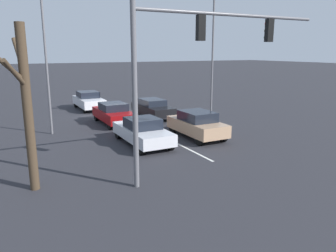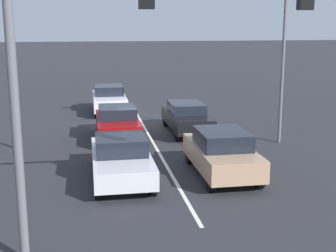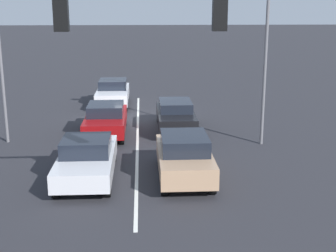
{
  "view_description": "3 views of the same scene",
  "coord_description": "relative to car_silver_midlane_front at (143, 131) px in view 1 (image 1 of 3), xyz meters",
  "views": [
    {
      "loc": [
        8.61,
        24.63,
        5.04
      ],
      "look_at": [
        0.52,
        9.24,
        1.04
      ],
      "focal_mm": 35.0,
      "sensor_mm": 36.0,
      "label": 1
    },
    {
      "loc": [
        2.77,
        23.63,
        5.12
      ],
      "look_at": [
        -0.07,
        7.28,
        1.49
      ],
      "focal_mm": 50.0,
      "sensor_mm": 36.0,
      "label": 2
    },
    {
      "loc": [
        -0.22,
        24.35,
        6.0
      ],
      "look_at": [
        -1.18,
        7.56,
        1.61
      ],
      "focal_mm": 50.0,
      "sensor_mm": 36.0,
      "label": 3
    }
  ],
  "objects": [
    {
      "name": "ground_plane",
      "position": [
        -1.74,
        -8.55,
        -0.74
      ],
      "size": [
        240.0,
        240.0,
        0.0
      ],
      "primitive_type": "plane",
      "color": "#28282D"
    },
    {
      "name": "lane_stripe_left_divider",
      "position": [
        -1.74,
        -5.16,
        -0.73
      ],
      "size": [
        0.12,
        18.78,
        0.01
      ],
      "primitive_type": "cube",
      "color": "silver",
      "rests_on": "ground_plane"
    },
    {
      "name": "car_silver_midlane_front",
      "position": [
        0.0,
        0.0,
        0.0
      ],
      "size": [
        1.89,
        4.56,
        1.49
      ],
      "color": "silver",
      "rests_on": "ground_plane"
    },
    {
      "name": "car_tan_leftlane_front",
      "position": [
        -3.43,
        0.16,
        0.08
      ],
      "size": [
        1.83,
        4.2,
        1.59
      ],
      "color": "tan",
      "rests_on": "ground_plane"
    },
    {
      "name": "car_black_leftlane_second",
      "position": [
        -3.6,
        -6.4,
        0.03
      ],
      "size": [
        1.75,
        4.46,
        1.44
      ],
      "color": "black",
      "rests_on": "ground_plane"
    },
    {
      "name": "car_maroon_midlane_second",
      "position": [
        -0.26,
        -5.74,
        0.03
      ],
      "size": [
        1.85,
        4.41,
        1.49
      ],
      "color": "maroon",
      "rests_on": "ground_plane"
    },
    {
      "name": "car_white_midlane_third",
      "position": [
        -0.22,
        -12.4,
        0.06
      ],
      "size": [
        1.86,
        4.5,
        1.56
      ],
      "color": "silver",
      "rests_on": "ground_plane"
    },
    {
      "name": "traffic_signal_gantry",
      "position": [
        0.03,
        5.22,
        4.21
      ],
      "size": [
        8.68,
        0.37,
        6.76
      ],
      "color": "slate",
      "rests_on": "ground_plane"
    },
    {
      "name": "street_lamp_right_shoulder",
      "position": [
        3.86,
        -4.74,
        4.67
      ],
      "size": [
        2.21,
        0.24,
        9.46
      ],
      "color": "slate",
      "rests_on": "ground_plane"
    },
    {
      "name": "street_lamp_left_shoulder",
      "position": [
        -7.1,
        -3.82,
        4.36
      ],
      "size": [
        1.52,
        0.24,
        9.06
      ],
      "color": "slate",
      "rests_on": "ground_plane"
    },
    {
      "name": "bare_tree_near",
      "position": [
        6.0,
        3.68,
        2.47
      ],
      "size": [
        1.08,
        2.45,
        5.99
      ],
      "color": "#423323",
      "rests_on": "ground_plane"
    }
  ]
}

